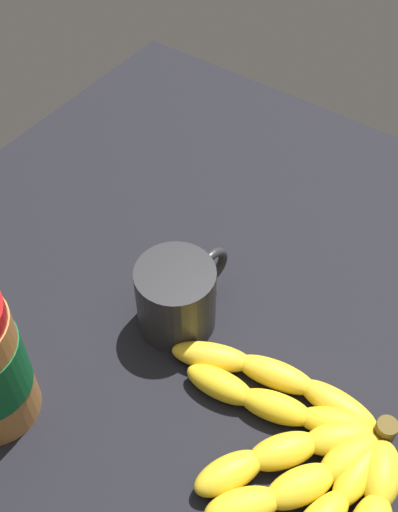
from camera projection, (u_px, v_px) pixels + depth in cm
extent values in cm
cube|color=black|center=(250.00, 299.00, 73.30)|extent=(82.29, 69.38, 3.43)
ellipsoid|color=yellow|center=(338.00, 405.00, 61.17)|extent=(8.37, 3.04, 2.85)
ellipsoid|color=yellow|center=(275.00, 375.00, 63.36)|extent=(8.70, 4.38, 2.85)
ellipsoid|color=yellow|center=(212.00, 357.00, 64.69)|extent=(8.76, 5.92, 2.85)
ellipsoid|color=yellow|center=(336.00, 424.00, 59.93)|extent=(7.81, 5.43, 2.89)
ellipsoid|color=yellow|center=(276.00, 407.00, 61.03)|extent=(7.75, 4.61, 2.89)
ellipsoid|color=yellow|center=(220.00, 385.00, 62.61)|extent=(7.54, 3.71, 2.89)
ellipsoid|color=yellow|center=(340.00, 439.00, 58.81)|extent=(7.11, 6.94, 3.14)
ellipsoid|color=yellow|center=(283.00, 451.00, 58.04)|extent=(6.61, 7.32, 3.14)
ellipsoid|color=yellow|center=(229.00, 473.00, 56.70)|extent=(5.92, 7.49, 3.14)
ellipsoid|color=yellow|center=(350.00, 457.00, 57.63)|extent=(5.43, 7.52, 3.20)
ellipsoid|color=yellow|center=(300.00, 486.00, 55.92)|extent=(6.23, 7.50, 3.20)
ellipsoid|color=yellow|center=(242.00, 507.00, 54.76)|extent=(6.85, 7.28, 3.20)
ellipsoid|color=yellow|center=(359.00, 471.00, 56.90)|extent=(3.49, 7.97, 3.00)
ellipsoid|color=yellow|center=(381.00, 474.00, 56.51)|extent=(5.49, 7.18, 3.49)
cylinder|color=brown|center=(385.00, 432.00, 59.01)|extent=(2.00, 2.00, 3.00)
cylinder|color=#262628|center=(176.00, 298.00, 66.13)|extent=(8.29, 8.29, 8.30)
torus|color=#262628|center=(211.00, 267.00, 68.32)|extent=(1.68, 4.75, 4.65)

